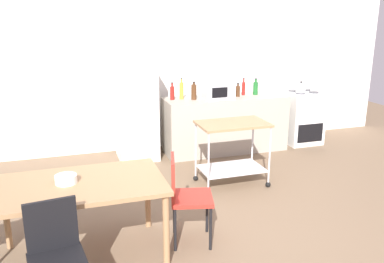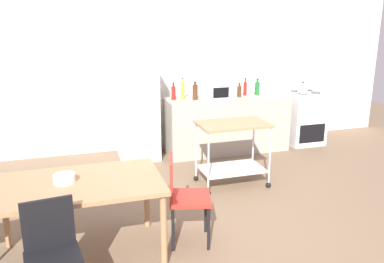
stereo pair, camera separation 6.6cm
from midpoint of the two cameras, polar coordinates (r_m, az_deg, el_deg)
ground_plane at (r=4.42m, az=6.17°, el=-14.07°), size 12.00×12.00×0.00m
back_wall at (r=6.90m, az=-4.46°, el=9.69°), size 8.40×0.12×2.90m
kitchen_counter at (r=6.80m, az=4.32°, el=1.01°), size 2.00×0.64×0.90m
dining_table at (r=3.88m, az=-15.66°, el=-7.94°), size 1.50×0.90×0.75m
chair_red at (r=4.06m, az=-1.44°, el=-8.59°), size 0.49×0.49×0.89m
chair_black at (r=3.32m, az=-18.90°, el=-15.57°), size 0.45×0.45×0.89m
stove_oven at (r=7.47m, az=14.63°, el=1.92°), size 0.60×0.61×0.92m
refrigerator at (r=6.42m, az=-8.04°, el=2.98°), size 0.60×0.63×1.55m
kitchen_cart at (r=5.41m, az=5.23°, el=-1.62°), size 0.91×0.57×0.85m
bottle_soy_sauce at (r=6.48m, az=-3.04°, el=5.39°), size 0.07×0.07×0.27m
bottle_sesame_oil at (r=6.52m, az=-1.75°, el=5.70°), size 0.06×0.06×0.33m
bottle_sparkling_water at (r=6.48m, az=-0.03°, el=5.50°), size 0.08×0.08×0.28m
microwave at (r=6.57m, az=3.34°, el=5.68°), size 0.46×0.35×0.26m
bottle_wine at (r=6.76m, az=6.07°, el=5.60°), size 0.07×0.07×0.22m
bottle_hot_sauce at (r=6.90m, az=6.85°, el=5.97°), size 0.06×0.06×0.29m
bottle_olive_oil at (r=6.96m, az=8.50°, el=5.97°), size 0.08×0.08×0.27m
fruit_bowl at (r=3.87m, az=-17.50°, el=-6.30°), size 0.19×0.19×0.08m
kettle at (r=7.22m, az=14.55°, el=5.90°), size 0.24×0.17×0.19m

